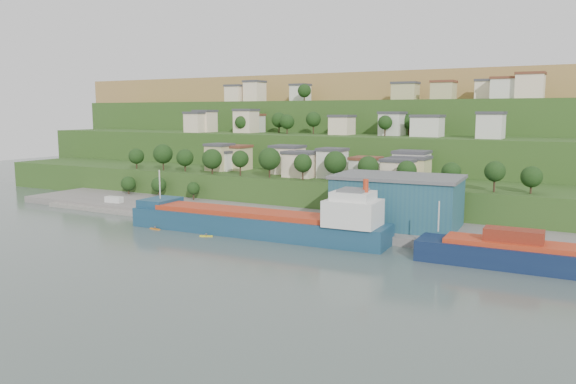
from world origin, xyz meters
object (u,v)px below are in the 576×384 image
Objects in this scene: kayak_orange at (155,228)px; cargo_ship_near at (262,224)px; caravan at (114,201)px; warehouse at (397,200)px.

cargo_ship_near is at bearing 21.27° from kayak_orange.
kayak_orange is (33.13, -17.87, -2.28)m from caravan.
caravan is 1.66× the size of kayak_orange.
kayak_orange is at bearing -168.29° from cargo_ship_near.
caravan reaches higher than kayak_orange.
caravan is at bearing 167.57° from cargo_ship_near.
caravan is at bearing 158.62° from kayak_orange.
warehouse is 90.46m from caravan.
warehouse is at bearing 30.38° from cargo_ship_near.
cargo_ship_near is 34.42m from warehouse.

